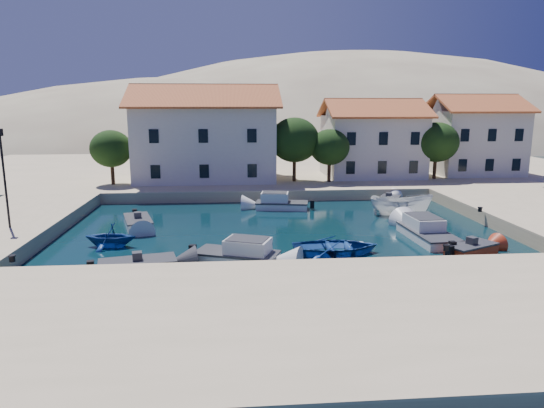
{
  "coord_description": "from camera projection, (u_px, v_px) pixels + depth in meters",
  "views": [
    {
      "loc": [
        -3.34,
        -23.19,
        8.62
      ],
      "look_at": [
        -0.64,
        9.15,
        2.0
      ],
      "focal_mm": 32.0,
      "sensor_mm": 36.0,
      "label": 1
    }
  ],
  "objects": [
    {
      "name": "ground",
      "position": [
        299.0,
        278.0,
        24.64
      ],
      "size": [
        400.0,
        400.0,
        0.0
      ],
      "primitive_type": "plane",
      "color": "black",
      "rests_on": "ground"
    },
    {
      "name": "quay_south",
      "position": [
        321.0,
        320.0,
        18.69
      ],
      "size": [
        52.0,
        12.0,
        1.0
      ],
      "primitive_type": "cube",
      "color": "tan",
      "rests_on": "ground"
    },
    {
      "name": "quay_west",
      "position": [
        1.0,
        228.0,
        32.76
      ],
      "size": [
        8.0,
        20.0,
        1.0
      ],
      "primitive_type": "cube",
      "color": "tan",
      "rests_on": "ground"
    },
    {
      "name": "quay_north",
      "position": [
        274.0,
        170.0,
        61.81
      ],
      "size": [
        80.0,
        36.0,
        1.0
      ],
      "primitive_type": "cube",
      "color": "tan",
      "rests_on": "ground"
    },
    {
      "name": "hills",
      "position": [
        309.0,
        210.0,
        151.71
      ],
      "size": [
        254.0,
        176.0,
        99.0
      ],
      "color": "gray",
      "rests_on": "ground"
    },
    {
      "name": "building_left",
      "position": [
        206.0,
        132.0,
        50.31
      ],
      "size": [
        14.7,
        9.45,
        9.7
      ],
      "color": "beige",
      "rests_on": "quay_north"
    },
    {
      "name": "building_mid",
      "position": [
        372.0,
        137.0,
        52.89
      ],
      "size": [
        10.5,
        8.4,
        8.3
      ],
      "color": "beige",
      "rests_on": "quay_north"
    },
    {
      "name": "building_right",
      "position": [
        473.0,
        134.0,
        54.8
      ],
      "size": [
        9.45,
        8.4,
        8.8
      ],
      "color": "beige",
      "rests_on": "quay_north"
    },
    {
      "name": "trees",
      "position": [
        309.0,
        144.0,
        48.9
      ],
      "size": [
        37.3,
        5.3,
        6.45
      ],
      "color": "#382314",
      "rests_on": "quay_north"
    },
    {
      "name": "lamppost",
      "position": [
        3.0,
        169.0,
        30.08
      ],
      "size": [
        0.35,
        0.25,
        6.22
      ],
      "color": "black",
      "rests_on": "quay_west"
    },
    {
      "name": "bollards",
      "position": [
        338.0,
        235.0,
        28.42
      ],
      "size": [
        29.36,
        9.56,
        0.3
      ],
      "color": "black",
      "rests_on": "ground"
    },
    {
      "name": "motorboat_grey_sw",
      "position": [
        138.0,
        266.0,
        25.62
      ],
      "size": [
        4.27,
        2.61,
        1.25
      ],
      "rotation": [
        0.0,
        0.0,
        0.23
      ],
      "color": "#323337",
      "rests_on": "ground"
    },
    {
      "name": "cabin_cruiser_south",
      "position": [
        237.0,
        254.0,
        27.0
      ],
      "size": [
        5.01,
        3.5,
        1.6
      ],
      "rotation": [
        0.0,
        0.0,
        -0.37
      ],
      "color": "silver",
      "rests_on": "ground"
    },
    {
      "name": "rowboat_south",
      "position": [
        335.0,
        253.0,
        28.81
      ],
      "size": [
        5.09,
        3.64,
        1.05
      ],
      "primitive_type": "imported",
      "rotation": [
        0.0,
        0.0,
        1.57
      ],
      "color": "navy",
      "rests_on": "ground"
    },
    {
      "name": "motorboat_red_se",
      "position": [
        471.0,
        249.0,
        28.54
      ],
      "size": [
        3.51,
        2.68,
        1.25
      ],
      "rotation": [
        0.0,
        0.0,
        0.45
      ],
      "color": "#9A2D16",
      "rests_on": "ground"
    },
    {
      "name": "cabin_cruiser_east",
      "position": [
        428.0,
        233.0,
        31.56
      ],
      "size": [
        2.47,
        5.58,
        1.6
      ],
      "rotation": [
        0.0,
        0.0,
        1.62
      ],
      "color": "silver",
      "rests_on": "ground"
    },
    {
      "name": "boat_east",
      "position": [
        401.0,
        215.0,
        38.71
      ],
      "size": [
        5.12,
        2.64,
        1.89
      ],
      "primitive_type": "imported",
      "rotation": [
        0.0,
        0.0,
        1.4
      ],
      "color": "silver",
      "rests_on": "ground"
    },
    {
      "name": "motorboat_white_ne",
      "position": [
        389.0,
        201.0,
        42.9
      ],
      "size": [
        3.12,
        3.89,
        1.25
      ],
      "rotation": [
        0.0,
        0.0,
        1.08
      ],
      "color": "silver",
      "rests_on": "ground"
    },
    {
      "name": "rowboat_west",
      "position": [
        111.0,
        246.0,
        30.16
      ],
      "size": [
        3.49,
        3.12,
        1.66
      ],
      "primitive_type": "imported",
      "rotation": [
        0.0,
        0.0,
        -1.71
      ],
      "color": "navy",
      "rests_on": "ground"
    },
    {
      "name": "motorboat_white_west",
      "position": [
        138.0,
        222.0,
        35.17
      ],
      "size": [
        2.79,
        4.32,
        1.25
      ],
      "rotation": [
        0.0,
        0.0,
        -1.29
      ],
      "color": "silver",
      "rests_on": "ground"
    },
    {
      "name": "cabin_cruiser_north",
      "position": [
        282.0,
        204.0,
        40.95
      ],
      "size": [
        4.62,
        2.53,
        1.6
      ],
      "rotation": [
        0.0,
        0.0,
        2.98
      ],
      "color": "silver",
      "rests_on": "ground"
    }
  ]
}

